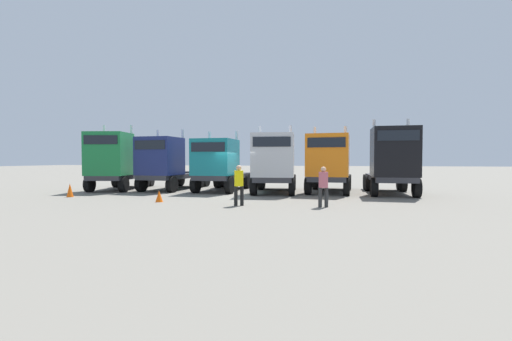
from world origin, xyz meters
TOP-DOWN VIEW (x-y plane):
  - ground at (0.00, 0.00)m, footprint 200.00×200.00m
  - semi_truck_green at (-8.73, 0.47)m, footprint 3.60×6.55m
  - semi_truck_navy at (-5.40, 1.33)m, footprint 2.90×6.52m
  - semi_truck_teal at (-1.68, 1.35)m, footprint 2.66×6.44m
  - semi_truck_silver at (1.99, 0.77)m, footprint 3.10×6.35m
  - semi_truck_orange at (5.23, 1.70)m, footprint 2.93×6.23m
  - semi_truck_black at (8.83, 1.33)m, footprint 2.57×6.00m
  - visitor_in_hivis at (1.38, -5.03)m, footprint 0.54×0.54m
  - visitor_with_camera at (5.08, -4.71)m, footprint 0.51×0.51m
  - traffic_cone_near at (-2.79, -4.52)m, footprint 0.36×0.36m
  - traffic_cone_mid at (-8.72, -3.52)m, footprint 0.36×0.36m

SIDE VIEW (x-z plane):
  - ground at x=0.00m, z-range 0.00..0.00m
  - traffic_cone_near at x=-2.79m, z-range 0.00..0.56m
  - traffic_cone_mid at x=-8.72m, z-range 0.00..0.75m
  - visitor_with_camera at x=5.08m, z-range 0.14..1.90m
  - visitor_in_hivis at x=1.38m, z-range 0.15..1.96m
  - semi_truck_teal at x=-1.68m, z-range -0.20..3.73m
  - semi_truck_navy at x=-5.40m, z-range -0.24..3.86m
  - semi_truck_orange at x=5.23m, z-range -0.21..3.94m
  - semi_truck_silver at x=1.99m, z-range -0.22..3.96m
  - semi_truck_green at x=-8.73m, z-range -0.25..4.15m
  - semi_truck_black at x=8.83m, z-range -0.25..4.22m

